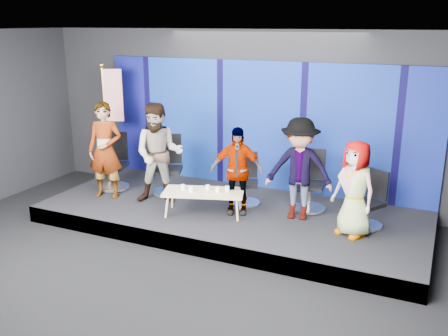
{
  "coord_description": "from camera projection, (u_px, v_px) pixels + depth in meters",
  "views": [
    {
      "loc": [
        3.48,
        -5.44,
        3.64
      ],
      "look_at": [
        -0.11,
        2.4,
        1.1
      ],
      "focal_mm": 40.0,
      "sensor_mm": 36.0,
      "label": 1
    }
  ],
  "objects": [
    {
      "name": "backdrop",
      "position": [
        261.0,
        126.0,
        10.16
      ],
      "size": [
        7.0,
        0.08,
        2.6
      ],
      "primitive_type": "cube",
      "color": "#0C0650",
      "rests_on": "riser"
    },
    {
      "name": "room_walls",
      "position": [
        155.0,
        118.0,
        6.48
      ],
      "size": [
        10.02,
        8.02,
        3.51
      ],
      "color": "black",
      "rests_on": "ground"
    },
    {
      "name": "mug_d",
      "position": [
        218.0,
        190.0,
        8.8
      ],
      "size": [
        0.08,
        0.08,
        0.1
      ],
      "primitive_type": "cylinder",
      "color": "white",
      "rests_on": "coffee_table"
    },
    {
      "name": "panelist_b",
      "position": [
        159.0,
        154.0,
        9.34
      ],
      "size": [
        1.13,
        1.02,
        1.91
      ],
      "primitive_type": "imported",
      "rotation": [
        0.0,
        0.0,
        0.38
      ],
      "color": "black",
      "rests_on": "riser"
    },
    {
      "name": "mug_c",
      "position": [
        208.0,
        187.0,
        8.94
      ],
      "size": [
        0.07,
        0.07,
        0.09
      ],
      "primitive_type": "cylinder",
      "color": "white",
      "rests_on": "coffee_table"
    },
    {
      "name": "flag_stand",
      "position": [
        111.0,
        119.0,
        10.71
      ],
      "size": [
        0.56,
        0.35,
        2.52
      ],
      "rotation": [
        0.0,
        0.0,
        0.43
      ],
      "color": "black",
      "rests_on": "riser"
    },
    {
      "name": "riser",
      "position": [
        232.0,
        216.0,
        9.3
      ],
      "size": [
        7.0,
        3.0,
        0.3
      ],
      "primitive_type": "cube",
      "color": "black",
      "rests_on": "ground"
    },
    {
      "name": "mug_b",
      "position": [
        191.0,
        189.0,
        8.82
      ],
      "size": [
        0.08,
        0.08,
        0.09
      ],
      "primitive_type": "cylinder",
      "color": "white",
      "rests_on": "coffee_table"
    },
    {
      "name": "mug_e",
      "position": [
        227.0,
        189.0,
        8.86
      ],
      "size": [
        0.08,
        0.08,
        0.09
      ],
      "primitive_type": "cylinder",
      "color": "white",
      "rests_on": "coffee_table"
    },
    {
      "name": "ground",
      "position": [
        162.0,
        285.0,
        7.16
      ],
      "size": [
        10.0,
        10.0,
        0.0
      ],
      "primitive_type": "plane",
      "color": "black",
      "rests_on": "ground"
    },
    {
      "name": "chair_d",
      "position": [
        310.0,
        190.0,
        9.13
      ],
      "size": [
        0.69,
        0.69,
        1.11
      ],
      "rotation": [
        0.0,
        0.0,
        0.12
      ],
      "color": "silver",
      "rests_on": "riser"
    },
    {
      "name": "panelist_d",
      "position": [
        299.0,
        169.0,
        8.58
      ],
      "size": [
        1.23,
        0.8,
        1.79
      ],
      "primitive_type": "imported",
      "rotation": [
        0.0,
        0.0,
        0.12
      ],
      "color": "black",
      "rests_on": "riser"
    },
    {
      "name": "panelist_c",
      "position": [
        237.0,
        171.0,
        8.85
      ],
      "size": [
        1.0,
        0.66,
        1.59
      ],
      "primitive_type": "imported",
      "rotation": [
        0.0,
        0.0,
        0.32
      ],
      "color": "black",
      "rests_on": "riser"
    },
    {
      "name": "chair_c",
      "position": [
        246.0,
        187.0,
        9.43
      ],
      "size": [
        0.7,
        0.7,
        0.98
      ],
      "rotation": [
        0.0,
        0.0,
        0.32
      ],
      "color": "silver",
      "rests_on": "riser"
    },
    {
      "name": "coffee_table",
      "position": [
        204.0,
        193.0,
        8.88
      ],
      "size": [
        1.54,
        1.01,
        0.44
      ],
      "rotation": [
        0.0,
        0.0,
        0.32
      ],
      "color": "tan",
      "rests_on": "riser"
    },
    {
      "name": "panelist_e",
      "position": [
        355.0,
        189.0,
        7.91
      ],
      "size": [
        0.91,
        0.82,
        1.57
      ],
      "primitive_type": "imported",
      "rotation": [
        0.0,
        0.0,
        -0.52
      ],
      "color": "black",
      "rests_on": "riser"
    },
    {
      "name": "panelist_a",
      "position": [
        105.0,
        150.0,
        9.65
      ],
      "size": [
        0.78,
        0.61,
        1.88
      ],
      "primitive_type": "imported",
      "rotation": [
        0.0,
        0.0,
        0.25
      ],
      "color": "black",
      "rests_on": "riser"
    },
    {
      "name": "chair_e",
      "position": [
        369.0,
        209.0,
        8.37
      ],
      "size": [
        0.75,
        0.75,
        0.97
      ],
      "rotation": [
        0.0,
        0.0,
        -0.52
      ],
      "color": "silver",
      "rests_on": "riser"
    },
    {
      "name": "chair_a",
      "position": [
        114.0,
        170.0,
        10.3
      ],
      "size": [
        0.8,
        0.8,
        1.16
      ],
      "rotation": [
        0.0,
        0.0,
        0.25
      ],
      "color": "silver",
      "rests_on": "riser"
    },
    {
      "name": "mug_a",
      "position": [
        183.0,
        187.0,
        8.95
      ],
      "size": [
        0.08,
        0.08,
        0.09
      ],
      "primitive_type": "cylinder",
      "color": "white",
      "rests_on": "coffee_table"
    },
    {
      "name": "chair_b",
      "position": [
        169.0,
        175.0,
        9.98
      ],
      "size": [
        0.87,
        0.87,
        1.18
      ],
      "rotation": [
        0.0,
        0.0,
        0.38
      ],
      "color": "silver",
      "rests_on": "riser"
    }
  ]
}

